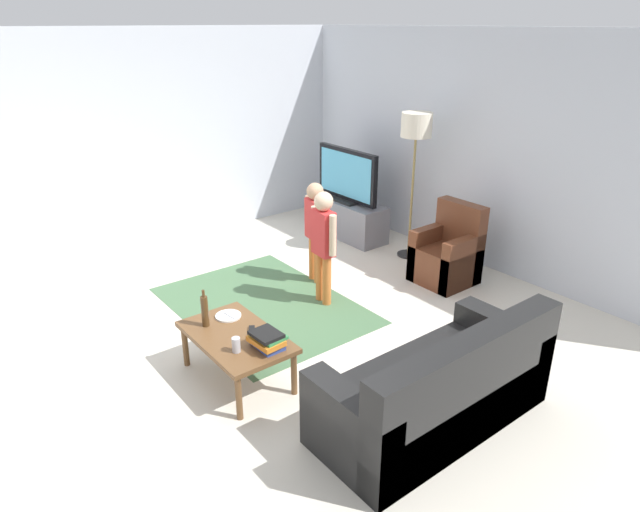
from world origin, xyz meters
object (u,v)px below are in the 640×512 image
(tv_stand, at_px, (347,219))
(child_center, at_px, (324,238))
(tv_remote, at_px, (252,332))
(couch, at_px, (441,393))
(plate, at_px, (228,316))
(floor_lamp, at_px, (416,133))
(coffee_table, at_px, (236,340))
(book_stack, at_px, (267,340))
(armchair, at_px, (449,256))
(bottle, at_px, (205,311))
(soda_can, at_px, (236,345))
(tv, at_px, (347,176))
(child_near_tv, at_px, (315,223))

(tv_stand, xyz_separation_m, child_center, (1.36, -1.49, 0.48))
(tv_stand, height_order, tv_remote, tv_stand)
(couch, relative_size, plate, 8.18)
(floor_lamp, xyz_separation_m, coffee_table, (0.99, -3.05, -1.17))
(tv_stand, bearing_deg, book_stack, -50.35)
(armchair, distance_m, floor_lamp, 1.49)
(floor_lamp, relative_size, bottle, 5.43)
(child_center, height_order, soda_can, child_center)
(book_stack, distance_m, bottle, 0.64)
(couch, distance_m, coffee_table, 1.66)
(armchair, distance_m, soda_can, 3.02)
(soda_can, bearing_deg, floor_lamp, 110.90)
(tv, bearing_deg, plate, -58.41)
(child_near_tv, distance_m, soda_can, 2.25)
(tv, height_order, book_stack, tv)
(tv, xyz_separation_m, bottle, (1.73, -3.00, -0.29))
(tv_remote, bearing_deg, child_near_tv, 159.09)
(tv, bearing_deg, bottle, -60.03)
(armchair, height_order, book_stack, armchair)
(child_near_tv, bearing_deg, bottle, -64.73)
(couch, distance_m, plate, 1.88)
(floor_lamp, bearing_deg, plate, -76.81)
(floor_lamp, distance_m, coffee_table, 3.42)
(coffee_table, height_order, tv_remote, tv_remote)
(bottle, bearing_deg, soda_can, -0.00)
(coffee_table, height_order, bottle, bottle)
(tv_stand, bearing_deg, tv_remote, -53.48)
(plate, bearing_deg, tv, 121.59)
(tv_stand, relative_size, floor_lamp, 0.67)
(child_center, height_order, tv_remote, child_center)
(tv, height_order, floor_lamp, floor_lamp)
(tv_stand, relative_size, bottle, 3.66)
(child_center, xyz_separation_m, tv_remote, (0.70, -1.29, -0.30))
(couch, relative_size, soda_can, 15.00)
(couch, height_order, book_stack, couch)
(tv_remote, xyz_separation_m, plate, (-0.35, -0.02, -0.00))
(book_stack, bearing_deg, plate, 179.83)
(couch, height_order, coffee_table, couch)
(armchair, bearing_deg, tv, 179.41)
(couch, relative_size, floor_lamp, 1.01)
(tv_stand, bearing_deg, couch, -30.79)
(coffee_table, bearing_deg, floor_lamp, 108.00)
(child_center, bearing_deg, tv_stand, 132.35)
(tv, distance_m, soda_can, 3.76)
(child_near_tv, xyz_separation_m, coffee_table, (1.12, -1.67, -0.32))
(floor_lamp, xyz_separation_m, book_stack, (1.31, -2.96, -1.06))
(coffee_table, bearing_deg, armchair, 94.03)
(tv_stand, distance_m, plate, 3.29)
(coffee_table, relative_size, soda_can, 8.33)
(floor_lamp, relative_size, book_stack, 6.08)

